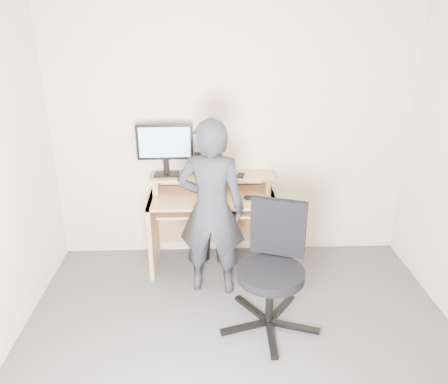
{
  "coord_description": "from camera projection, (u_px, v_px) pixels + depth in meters",
  "views": [
    {
      "loc": [
        -0.22,
        -2.39,
        2.37
      ],
      "look_at": [
        -0.1,
        1.05,
        0.95
      ],
      "focal_mm": 35.0,
      "sensor_mm": 36.0,
      "label": 1
    }
  ],
  "objects": [
    {
      "name": "ground",
      "position": [
        243.0,
        370.0,
        3.12
      ],
      "size": [
        3.5,
        3.5,
        0.0
      ],
      "primitive_type": "plane",
      "color": "#57565C",
      "rests_on": "ground"
    },
    {
      "name": "back_wall",
      "position": [
        232.0,
        136.0,
        4.26
      ],
      "size": [
        3.5,
        0.02,
        2.5
      ],
      "primitive_type": "cube",
      "color": "beige",
      "rests_on": "ground"
    },
    {
      "name": "desk",
      "position": [
        212.0,
        211.0,
        4.32
      ],
      "size": [
        1.2,
        0.6,
        0.91
      ],
      "color": "tan",
      "rests_on": "ground"
    },
    {
      "name": "monitor",
      "position": [
        165.0,
        145.0,
        4.11
      ],
      "size": [
        0.53,
        0.15,
        0.51
      ],
      "rotation": [
        0.0,
        0.0,
        0.02
      ],
      "color": "black",
      "rests_on": "desk"
    },
    {
      "name": "external_drive",
      "position": [
        198.0,
        164.0,
        4.23
      ],
      "size": [
        0.08,
        0.14,
        0.2
      ],
      "primitive_type": "cube",
      "rotation": [
        0.0,
        0.0,
        0.08
      ],
      "color": "black",
      "rests_on": "desk"
    },
    {
      "name": "travel_mug",
      "position": [
        219.0,
        165.0,
        4.22
      ],
      "size": [
        0.09,
        0.09,
        0.18
      ],
      "primitive_type": "cylinder",
      "rotation": [
        0.0,
        0.0,
        0.18
      ],
      "color": "silver",
      "rests_on": "desk"
    },
    {
      "name": "smartphone",
      "position": [
        241.0,
        175.0,
        4.21
      ],
      "size": [
        0.1,
        0.14,
        0.01
      ],
      "primitive_type": "cube",
      "rotation": [
        0.0,
        0.0,
        -0.23
      ],
      "color": "black",
      "rests_on": "desk"
    },
    {
      "name": "charger",
      "position": [
        199.0,
        176.0,
        4.14
      ],
      "size": [
        0.06,
        0.05,
        0.03
      ],
      "primitive_type": "cube",
      "rotation": [
        0.0,
        0.0,
        -0.34
      ],
      "color": "black",
      "rests_on": "desk"
    },
    {
      "name": "headphones",
      "position": [
        197.0,
        172.0,
        4.3
      ],
      "size": [
        0.16,
        0.16,
        0.06
      ],
      "primitive_type": "torus",
      "rotation": [
        0.26,
        0.0,
        -0.05
      ],
      "color": "silver",
      "rests_on": "desk"
    },
    {
      "name": "keyboard",
      "position": [
        219.0,
        207.0,
        4.12
      ],
      "size": [
        0.48,
        0.24,
        0.03
      ],
      "primitive_type": "cube",
      "rotation": [
        0.0,
        0.0,
        -0.14
      ],
      "color": "black",
      "rests_on": "desk"
    },
    {
      "name": "mouse",
      "position": [
        249.0,
        197.0,
        4.08
      ],
      "size": [
        0.11,
        0.08,
        0.04
      ],
      "primitive_type": "ellipsoid",
      "rotation": [
        0.0,
        0.0,
        0.2
      ],
      "color": "black",
      "rests_on": "desk"
    },
    {
      "name": "office_chair",
      "position": [
        273.0,
        263.0,
        3.42
      ],
      "size": [
        0.8,
        0.76,
        1.0
      ],
      "rotation": [
        0.0,
        0.0,
        -0.33
      ],
      "color": "black",
      "rests_on": "ground"
    },
    {
      "name": "person",
      "position": [
        211.0,
        209.0,
        3.76
      ],
      "size": [
        0.63,
        0.46,
        1.6
      ],
      "primitive_type": "imported",
      "rotation": [
        0.0,
        0.0,
        3.01
      ],
      "color": "black",
      "rests_on": "ground"
    }
  ]
}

